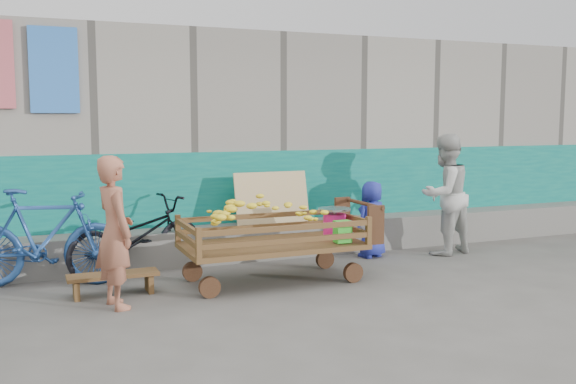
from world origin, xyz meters
name	(u,v)px	position (x,y,z in m)	size (l,w,h in m)	color
ground	(325,306)	(0.00, 0.00, 0.00)	(80.00, 80.00, 0.00)	#4E4D47
building_wall	(211,143)	(0.00, 4.05, 1.47)	(12.00, 3.50, 3.00)	gray
banana_cart	(269,227)	(-0.17, 1.09, 0.63)	(2.19, 1.00, 0.93)	brown
bench	(113,279)	(-1.86, 1.21, 0.17)	(0.93, 0.28, 0.23)	brown
vendor_man	(115,232)	(-1.89, 0.76, 0.74)	(0.54, 0.36, 1.49)	#A25F46
woman	(445,194)	(2.57, 1.61, 0.82)	(0.79, 0.62, 1.63)	#BABBB5
child	(372,219)	(1.56, 1.82, 0.51)	(0.50, 0.32, 1.01)	navy
bicycle_dark	(137,236)	(-1.48, 2.05, 0.46)	(0.61, 1.74, 0.92)	black
bicycle_blue	(44,238)	(-2.51, 1.85, 0.54)	(0.51, 1.80, 1.08)	navy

